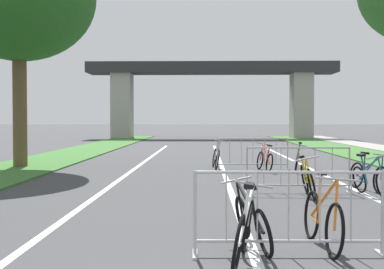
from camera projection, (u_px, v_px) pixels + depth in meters
The scene contains 18 objects.
grass_verge_left at pixel (68, 155), 23.50m from camera, with size 2.92×50.18×0.05m, color #386B2D.
grass_verge_right at pixel (369, 155), 23.17m from camera, with size 2.92×50.18×0.05m, color #386B2D.
lane_stripe_center at pixel (222, 169), 17.33m from camera, with size 0.14×29.03×0.01m, color silver.
lane_stripe_right_lane at pixel (310, 169), 17.26m from camera, with size 0.14×29.03×0.01m, color silver.
lane_stripe_left_lane at pixel (135, 168), 17.40m from camera, with size 0.14×29.03×0.01m, color silver.
overpass_bridge at pixel (211, 84), 44.12m from camera, with size 21.17×3.07×6.47m.
crowd_barrier_nearest at pixel (289, 214), 6.31m from camera, with size 2.37×0.48×1.05m.
crowd_barrier_second at pixel (298, 170), 11.62m from camera, with size 2.37×0.48×1.05m.
crowd_barrier_third at pixel (253, 154), 16.97m from camera, with size 2.37×0.50×1.05m.
bicycle_yellow_0 at pixel (308, 180), 11.04m from camera, with size 0.53×1.69×0.93m.
bicycle_teal_1 at pixel (370, 180), 11.11m from camera, with size 0.51×1.68×0.96m.
bicycle_black_2 at pixel (252, 222), 6.71m from camera, with size 0.63×1.65×0.89m.
bicycle_white_3 at pixel (244, 231), 5.94m from camera, with size 0.62×1.70×0.98m.
bicycle_red_4 at pixel (265, 160), 16.52m from camera, with size 0.49×1.63×0.91m.
bicycle_silver_5 at pixel (216, 157), 17.39m from camera, with size 0.53×1.68×1.02m.
bicycle_green_6 at pixel (297, 160), 16.42m from camera, with size 0.63×1.61×0.96m.
bicycle_orange_7 at pixel (322, 219), 6.67m from camera, with size 0.56×1.72×0.99m.
bicycle_purple_8 at pixel (368, 176), 11.98m from camera, with size 0.66×1.67×0.92m.
Camera 1 is at (-0.62, -2.79, 1.69)m, focal length 48.11 mm.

